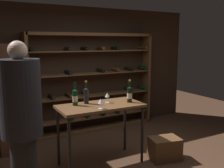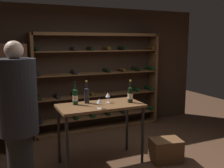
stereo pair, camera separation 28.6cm
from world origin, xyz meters
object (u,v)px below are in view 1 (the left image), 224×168
(wine_bottle_red_label, at_px, (75,97))
(wine_glass_stemmed_left, at_px, (107,95))
(wine_glass_stemmed_right, at_px, (101,102))
(wine_rack, at_px, (93,83))
(tasting_table, at_px, (101,111))
(display_cabinet, at_px, (11,100))
(person_guest_khaki, at_px, (21,116))
(wine_bottle_amber_reserve, at_px, (86,95))
(wine_crate, at_px, (165,149))
(wine_bottle_gold_foil, at_px, (130,94))

(wine_bottle_red_label, relative_size, wine_glass_stemmed_left, 2.24)
(wine_bottle_red_label, bearing_deg, wine_glass_stemmed_right, -55.88)
(wine_rack, distance_m, tasting_table, 1.63)
(wine_rack, xyz_separation_m, display_cabinet, (-1.73, -0.40, -0.10))
(wine_rack, xyz_separation_m, person_guest_khaki, (-1.79, -1.96, 0.02))
(wine_rack, height_order, display_cabinet, wine_rack)
(wine_glass_stemmed_right, bearing_deg, wine_bottle_amber_reserve, 98.55)
(wine_glass_stemmed_right, bearing_deg, wine_rack, 69.08)
(tasting_table, height_order, person_guest_khaki, person_guest_khaki)
(wine_bottle_amber_reserve, xyz_separation_m, wine_bottle_red_label, (-0.19, -0.02, -0.00))
(tasting_table, distance_m, wine_crate, 1.25)
(tasting_table, bearing_deg, wine_rack, 69.73)
(wine_bottle_gold_foil, xyz_separation_m, wine_glass_stemmed_right, (-0.59, -0.15, -0.02))
(tasting_table, height_order, wine_glass_stemmed_left, wine_glass_stemmed_left)
(wine_crate, bearing_deg, wine_glass_stemmed_right, 171.91)
(wine_bottle_red_label, distance_m, wine_glass_stemmed_left, 0.52)
(wine_bottle_gold_foil, relative_size, wine_bottle_red_label, 1.02)
(wine_bottle_amber_reserve, bearing_deg, wine_bottle_gold_foil, -20.56)
(wine_rack, distance_m, wine_glass_stemmed_right, 1.86)
(wine_glass_stemmed_left, bearing_deg, tasting_table, -154.09)
(wine_crate, xyz_separation_m, display_cabinet, (-2.15, 1.50, 0.76))
(wine_glass_stemmed_right, bearing_deg, wine_bottle_red_label, 124.12)
(wine_bottle_gold_foil, bearing_deg, wine_glass_stemmed_left, 156.42)
(person_guest_khaki, bearing_deg, wine_crate, -100.42)
(wine_bottle_gold_foil, distance_m, wine_bottle_amber_reserve, 0.69)
(wine_bottle_amber_reserve, distance_m, wine_glass_stemmed_left, 0.33)
(wine_rack, distance_m, wine_crate, 2.12)
(display_cabinet, height_order, wine_glass_stemmed_left, display_cabinet)
(wine_bottle_red_label, bearing_deg, tasting_table, -23.19)
(wine_bottle_amber_reserve, xyz_separation_m, wine_glass_stemmed_left, (0.32, -0.10, -0.01))
(wine_bottle_gold_foil, bearing_deg, wine_bottle_red_label, 165.35)
(wine_rack, xyz_separation_m, wine_glass_stemmed_left, (-0.41, -1.45, 0.03))
(display_cabinet, distance_m, wine_glass_stemmed_right, 1.72)
(wine_rack, height_order, tasting_table, wine_rack)
(wine_crate, xyz_separation_m, wine_glass_stemmed_left, (-0.83, 0.45, 0.89))
(tasting_table, distance_m, wine_glass_stemmed_left, 0.28)
(wine_bottle_amber_reserve, xyz_separation_m, wine_glass_stemmed_right, (0.06, -0.39, -0.02))
(tasting_table, bearing_deg, wine_bottle_gold_foil, -7.91)
(display_cabinet, relative_size, wine_bottle_gold_foil, 5.17)
(wine_bottle_red_label, bearing_deg, wine_crate, -21.43)
(wine_bottle_red_label, height_order, wine_glass_stemmed_right, wine_bottle_red_label)
(display_cabinet, distance_m, wine_bottle_red_label, 1.27)
(wine_glass_stemmed_left, bearing_deg, display_cabinet, 141.58)
(wine_rack, xyz_separation_m, wine_glass_stemmed_right, (-0.67, -1.74, 0.02))
(wine_rack, relative_size, wine_glass_stemmed_left, 17.63)
(wine_rack, xyz_separation_m, wine_bottle_gold_foil, (-0.08, -1.59, 0.05))
(wine_bottle_amber_reserve, bearing_deg, person_guest_khaki, -149.98)
(display_cabinet, xyz_separation_m, wine_glass_stemmed_left, (1.32, -1.05, 0.14))
(wine_rack, height_order, wine_glass_stemmed_left, wine_rack)
(wine_rack, height_order, wine_glass_stemmed_right, wine_rack)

